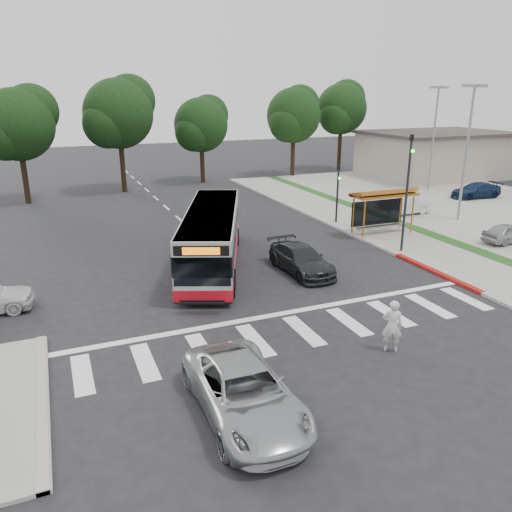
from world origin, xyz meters
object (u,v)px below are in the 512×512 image
dark_sedan (301,259)px  silver_suv_south (244,392)px  transit_bus (212,238)px  pedestrian (392,326)px

dark_sedan → silver_suv_south: size_ratio=0.88×
transit_bus → dark_sedan: (3.75, -2.74, -0.79)m
transit_bus → pedestrian: size_ratio=5.98×
dark_sedan → silver_suv_south: 11.95m
transit_bus → silver_suv_south: size_ratio=2.15×
pedestrian → dark_sedan: (0.82, 8.33, -0.27)m
pedestrian → silver_suv_south: bearing=46.2°
dark_sedan → pedestrian: bearing=-97.1°
transit_bus → dark_sedan: bearing=-14.3°
transit_bus → pedestrian: (2.93, -11.07, -0.51)m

